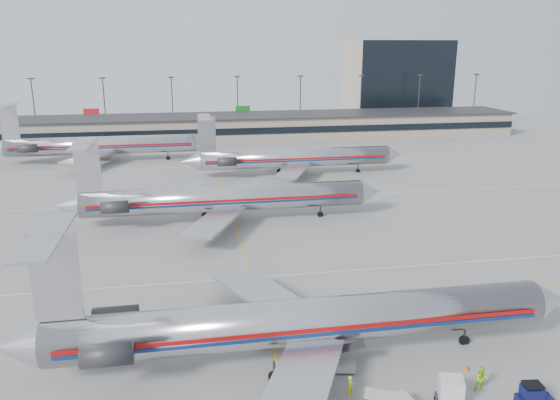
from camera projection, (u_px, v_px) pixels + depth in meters
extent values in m
plane|color=gray|center=(265.00, 324.00, 47.66)|extent=(260.00, 260.00, 0.00)
cube|color=silver|center=(251.00, 278.00, 57.13)|extent=(160.00, 0.15, 0.02)
cube|color=gray|center=(209.00, 128.00, 139.67)|extent=(160.00, 16.00, 6.00)
cube|color=black|center=(210.00, 132.00, 131.94)|extent=(160.00, 0.20, 1.60)
cube|color=#2D2D30|center=(208.00, 116.00, 138.82)|extent=(162.00, 17.00, 0.30)
cylinder|color=#38383D|center=(34.00, 108.00, 144.17)|extent=(0.30, 0.30, 15.00)
cube|color=#2D2D30|center=(31.00, 79.00, 142.09)|extent=(1.60, 0.40, 0.35)
cylinder|color=#38383D|center=(105.00, 107.00, 147.18)|extent=(0.30, 0.30, 15.00)
cube|color=#2D2D30|center=(102.00, 78.00, 145.11)|extent=(1.60, 0.40, 0.35)
cylinder|color=#38383D|center=(173.00, 105.00, 150.20)|extent=(0.30, 0.30, 15.00)
cube|color=#2D2D30|center=(171.00, 77.00, 148.12)|extent=(1.60, 0.40, 0.35)
cylinder|color=#38383D|center=(238.00, 104.00, 153.21)|extent=(0.30, 0.30, 15.00)
cube|color=#2D2D30|center=(237.00, 77.00, 151.14)|extent=(1.60, 0.40, 0.35)
cylinder|color=#38383D|center=(300.00, 103.00, 156.23)|extent=(0.30, 0.30, 15.00)
cube|color=#2D2D30|center=(301.00, 76.00, 154.15)|extent=(1.60, 0.40, 0.35)
cylinder|color=#38383D|center=(360.00, 102.00, 159.24)|extent=(0.30, 0.30, 15.00)
cube|color=#2D2D30|center=(362.00, 75.00, 157.16)|extent=(1.60, 0.40, 0.35)
cylinder|color=#38383D|center=(418.00, 101.00, 162.25)|extent=(0.30, 0.30, 15.00)
cube|color=#2D2D30|center=(420.00, 75.00, 160.18)|extent=(1.60, 0.40, 0.35)
cylinder|color=#38383D|center=(474.00, 100.00, 165.27)|extent=(0.30, 0.30, 15.00)
cube|color=#2D2D30|center=(477.00, 74.00, 163.19)|extent=(1.60, 0.40, 0.35)
cube|color=tan|center=(396.00, 81.00, 175.88)|extent=(30.00, 20.00, 25.00)
cylinder|color=silver|center=(306.00, 321.00, 41.30)|extent=(37.82, 3.50, 3.50)
cone|color=silver|center=(549.00, 300.00, 44.72)|extent=(3.03, 3.50, 3.50)
cone|color=silver|center=(16.00, 346.00, 37.85)|extent=(3.40, 3.50, 3.50)
cube|color=#9B0C0B|center=(311.00, 331.00, 39.60)|extent=(35.93, 0.05, 0.33)
cube|color=navy|center=(311.00, 336.00, 39.70)|extent=(35.93, 0.05, 0.26)
cube|color=silver|center=(268.00, 296.00, 47.51)|extent=(8.79, 12.82, 0.30)
cube|color=silver|center=(299.00, 386.00, 34.98)|extent=(8.79, 12.82, 0.30)
cube|color=silver|center=(55.00, 277.00, 37.02)|extent=(3.21, 0.24, 6.43)
cube|color=silver|center=(46.00, 235.00, 36.15)|extent=(2.27, 9.93, 0.17)
cylinder|color=#2D2D30|center=(116.00, 317.00, 41.40)|extent=(3.40, 1.61, 1.61)
cylinder|color=#2D2D30|center=(107.00, 355.00, 36.30)|extent=(3.40, 1.61, 1.61)
cylinder|color=#2D2D30|center=(465.00, 335.00, 44.21)|extent=(0.19, 0.19, 1.56)
cylinder|color=#2D2D30|center=(274.00, 371.00, 39.37)|extent=(0.19, 0.19, 1.56)
cylinder|color=#2D2D30|center=(265.00, 339.00, 43.67)|extent=(0.19, 0.19, 1.56)
cylinder|color=black|center=(464.00, 340.00, 44.33)|extent=(0.85, 0.28, 0.85)
cylinder|color=silver|center=(226.00, 198.00, 74.34)|extent=(38.12, 3.53, 3.53)
cone|color=silver|center=(370.00, 192.00, 77.79)|extent=(3.05, 3.53, 3.53)
cone|color=silver|center=(66.00, 206.00, 70.86)|extent=(3.43, 3.53, 3.53)
cube|color=#9B0C0B|center=(227.00, 201.00, 72.62)|extent=(36.21, 0.05, 0.33)
cube|color=navy|center=(227.00, 204.00, 72.73)|extent=(36.21, 0.05, 0.27)
cube|color=silver|center=(209.00, 193.00, 80.60)|extent=(8.86, 12.92, 0.30)
cube|color=silver|center=(215.00, 221.00, 67.96)|extent=(8.86, 12.92, 0.30)
cube|color=silver|center=(87.00, 167.00, 70.02)|extent=(3.24, 0.24, 6.48)
cube|color=silver|center=(83.00, 144.00, 69.14)|extent=(2.29, 10.01, 0.17)
cylinder|color=#2D2D30|center=(119.00, 196.00, 74.44)|extent=(3.43, 1.62, 1.62)
cylinder|color=#2D2D30|center=(115.00, 207.00, 69.30)|extent=(3.43, 1.62, 1.62)
cylinder|color=#2D2D30|center=(320.00, 211.00, 77.27)|extent=(0.19, 0.19, 1.57)
cylinder|color=#2D2D30|center=(206.00, 222.00, 72.39)|extent=(0.19, 0.19, 1.57)
cylinder|color=#2D2D30|center=(205.00, 213.00, 76.73)|extent=(0.19, 0.19, 1.57)
cylinder|color=black|center=(320.00, 214.00, 77.39)|extent=(0.86, 0.29, 0.86)
cylinder|color=silver|center=(296.00, 158.00, 101.58)|extent=(35.49, 3.46, 3.46)
cone|color=silver|center=(394.00, 154.00, 104.80)|extent=(2.99, 3.46, 3.46)
cone|color=silver|center=(191.00, 162.00, 98.33)|extent=(3.36, 3.46, 3.46)
cube|color=#9B0C0B|center=(298.00, 159.00, 99.90)|extent=(33.72, 0.05, 0.33)
cube|color=navy|center=(298.00, 161.00, 100.00)|extent=(33.72, 0.05, 0.26)
cube|color=silver|center=(280.00, 156.00, 107.72)|extent=(8.69, 12.66, 0.30)
cube|color=silver|center=(293.00, 171.00, 95.33)|extent=(8.69, 12.66, 0.30)
cube|color=silver|center=(207.00, 134.00, 97.51)|extent=(3.18, 0.23, 6.35)
cube|color=silver|center=(205.00, 117.00, 96.64)|extent=(2.24, 9.81, 0.17)
cylinder|color=#2D2D30|center=(225.00, 156.00, 101.84)|extent=(3.36, 1.59, 1.59)
cylinder|color=#2D2D30|center=(227.00, 162.00, 96.80)|extent=(3.36, 1.59, 1.59)
cylinder|color=#2D2D30|center=(358.00, 168.00, 104.30)|extent=(0.19, 0.19, 1.54)
cylinder|color=#2D2D30|center=(283.00, 174.00, 99.67)|extent=(0.19, 0.19, 1.54)
cylinder|color=#2D2D30|center=(279.00, 169.00, 103.92)|extent=(0.19, 0.19, 1.54)
cylinder|color=black|center=(358.00, 171.00, 104.42)|extent=(0.84, 0.28, 0.84)
cylinder|color=silver|center=(103.00, 145.00, 112.98)|extent=(38.14, 3.71, 3.71)
cone|color=silver|center=(204.00, 142.00, 116.44)|extent=(3.21, 3.71, 3.71)
cube|color=#9B0C0B|center=(102.00, 146.00, 111.17)|extent=(36.23, 0.05, 0.35)
cube|color=navy|center=(102.00, 148.00, 111.28)|extent=(36.23, 0.05, 0.28)
cube|color=silver|center=(98.00, 144.00, 119.57)|extent=(9.33, 13.61, 0.32)
cube|color=silver|center=(88.00, 157.00, 106.26)|extent=(9.33, 13.61, 0.32)
cube|color=silver|center=(9.00, 122.00, 108.60)|extent=(3.41, 0.25, 6.82)
cube|color=silver|center=(6.00, 106.00, 107.67)|extent=(2.41, 10.54, 0.18)
cylinder|color=#2D2D30|center=(35.00, 143.00, 113.25)|extent=(3.61, 1.71, 1.71)
cylinder|color=#2D2D30|center=(27.00, 148.00, 107.83)|extent=(3.61, 1.71, 1.71)
cylinder|color=#2D2D30|center=(168.00, 156.00, 115.89)|extent=(0.20, 0.20, 1.66)
cylinder|color=#2D2D30|center=(87.00, 161.00, 110.92)|extent=(0.20, 0.20, 1.66)
cylinder|color=#2D2D30|center=(91.00, 156.00, 115.49)|extent=(0.20, 0.20, 1.66)
cylinder|color=black|center=(168.00, 158.00, 116.02)|extent=(0.90, 0.30, 0.90)
cube|color=#0A0E3B|center=(532.00, 393.00, 36.18)|extent=(1.37, 1.18, 0.96)
cube|color=black|center=(533.00, 385.00, 36.00)|extent=(1.31, 1.12, 0.09)
cylinder|color=black|center=(541.00, 398.00, 37.13)|extent=(0.60, 0.19, 0.60)
cube|color=#A4A4A4|center=(396.00, 400.00, 35.49)|extent=(2.43, 1.89, 0.07)
cube|color=#A4A4A4|center=(379.00, 395.00, 36.26)|extent=(2.26, 1.95, 0.06)
cylinder|color=black|center=(385.00, 400.00, 37.14)|extent=(0.36, 0.14, 0.36)
cube|color=silver|center=(451.00, 389.00, 36.63)|extent=(1.94, 1.88, 1.56)
cylinder|color=black|center=(455.00, 396.00, 37.63)|extent=(0.25, 0.12, 0.25)
cylinder|color=black|center=(436.00, 398.00, 37.39)|extent=(0.25, 0.12, 0.25)
cube|color=#A4A4A4|center=(330.00, 365.00, 40.67)|extent=(3.95, 2.07, 0.52)
cube|color=#2D2D30|center=(339.00, 350.00, 40.45)|extent=(3.92, 1.67, 1.34)
cylinder|color=black|center=(345.00, 361.00, 41.50)|extent=(0.52, 0.17, 0.52)
cylinder|color=black|center=(350.00, 370.00, 40.41)|extent=(0.52, 0.17, 0.52)
cylinder|color=black|center=(311.00, 365.00, 41.05)|extent=(0.52, 0.17, 0.52)
cylinder|color=black|center=(314.00, 374.00, 39.96)|extent=(0.52, 0.17, 0.52)
imported|color=#DAED16|center=(350.00, 386.00, 37.58)|extent=(0.63, 0.69, 1.58)
imported|color=#8BD714|center=(482.00, 379.00, 38.19)|extent=(1.02, 0.87, 1.84)
cone|color=#FB5608|center=(466.00, 368.00, 40.70)|extent=(0.52, 0.52, 0.54)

